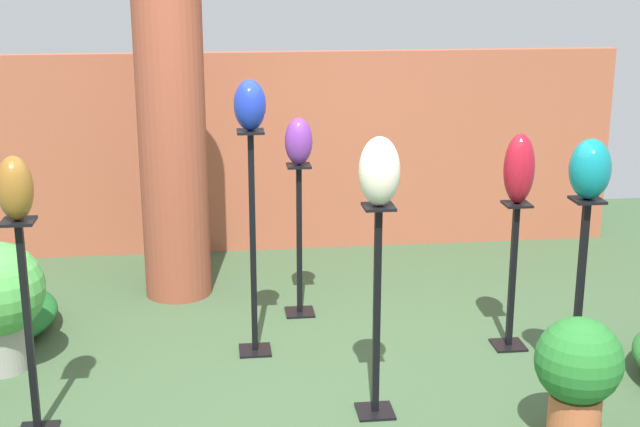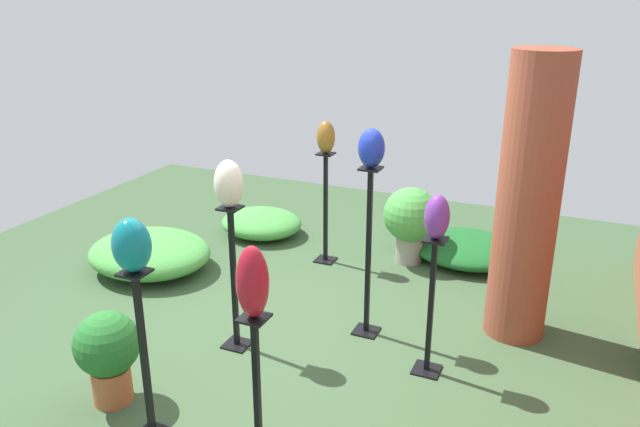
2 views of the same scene
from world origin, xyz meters
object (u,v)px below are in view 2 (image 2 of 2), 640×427
at_px(pedestal_cobalt, 368,260).
at_px(art_vase_teal, 132,245).
at_px(pedestal_ivory, 234,285).
at_px(pedestal_teal, 145,365).
at_px(pedestal_ruby, 257,394).
at_px(art_vase_ruby, 252,282).
at_px(pedestal_bronze, 326,213).
at_px(art_vase_cobalt, 371,148).
at_px(pedestal_violet, 430,313).
at_px(art_vase_violet, 437,217).
at_px(art_vase_ivory, 229,184).
at_px(art_vase_bronze, 326,137).
at_px(brick_pillar, 528,201).
at_px(potted_plant_mid_left, 108,351).
at_px(potted_plant_front_left, 411,218).

relative_size(pedestal_cobalt, art_vase_teal, 4.36).
xyz_separation_m(pedestal_ivory, pedestal_teal, (1.14, 0.06, -0.01)).
relative_size(pedestal_ruby, art_vase_ruby, 2.20).
relative_size(pedestal_ruby, pedestal_bronze, 0.82).
xyz_separation_m(pedestal_ivory, art_vase_ruby, (1.00, 0.76, 0.63)).
height_order(pedestal_ivory, art_vase_cobalt, art_vase_cobalt).
bearing_deg(pedestal_violet, pedestal_bronze, -135.76).
height_order(art_vase_teal, art_vase_ruby, art_vase_teal).
height_order(pedestal_teal, art_vase_teal, art_vase_teal).
distance_m(pedestal_violet, pedestal_cobalt, 0.71).
bearing_deg(pedestal_ruby, pedestal_ivory, -142.85).
distance_m(pedestal_teal, art_vase_cobalt, 2.19).
relative_size(pedestal_ivory, art_vase_violet, 3.70).
relative_size(pedestal_bronze, art_vase_teal, 3.57).
height_order(art_vase_ivory, art_vase_bronze, art_vase_ivory).
xyz_separation_m(brick_pillar, pedestal_bronze, (-0.67, -1.99, -0.61)).
xyz_separation_m(pedestal_violet, pedestal_bronze, (-1.52, -1.48, 0.04)).
bearing_deg(pedestal_violet, pedestal_teal, -45.17).
height_order(art_vase_teal, art_vase_cobalt, art_vase_cobalt).
height_order(pedestal_violet, art_vase_cobalt, art_vase_cobalt).
distance_m(art_vase_ivory, potted_plant_mid_left, 1.41).
bearing_deg(art_vase_cobalt, pedestal_ruby, -4.00).
xyz_separation_m(art_vase_teal, potted_plant_mid_left, (-0.19, -0.47, -0.93)).
distance_m(brick_pillar, potted_plant_mid_left, 3.26).
relative_size(pedestal_violet, art_vase_teal, 3.29).
bearing_deg(pedestal_ivory, potted_plant_mid_left, -23.56).
height_order(pedestal_ruby, potted_plant_front_left, pedestal_ruby).
distance_m(art_vase_ivory, art_vase_teal, 1.14).
bearing_deg(art_vase_violet, potted_plant_mid_left, -57.14).
relative_size(pedestal_violet, art_vase_cobalt, 3.56).
bearing_deg(art_vase_ruby, pedestal_ruby, -153.43).
height_order(brick_pillar, art_vase_ruby, brick_pillar).
bearing_deg(potted_plant_front_left, art_vase_cobalt, 2.99).
height_order(pedestal_ivory, art_vase_ivory, art_vase_ivory).
bearing_deg(potted_plant_mid_left, art_vase_teal, 68.56).
distance_m(pedestal_ivory, potted_plant_front_left, 2.27).
bearing_deg(pedestal_cobalt, art_vase_cobalt, 0.00).
xyz_separation_m(brick_pillar, art_vase_cobalt, (0.51, -1.11, 0.42)).
distance_m(pedestal_teal, art_vase_violet, 2.11).
relative_size(art_vase_ivory, art_vase_ruby, 0.83).
distance_m(pedestal_ruby, art_vase_violet, 1.66).
bearing_deg(pedestal_cobalt, pedestal_ivory, -55.04).
bearing_deg(art_vase_teal, art_vase_bronze, -178.78).
bearing_deg(potted_plant_front_left, pedestal_teal, -12.69).
xyz_separation_m(potted_plant_front_left, potted_plant_mid_left, (3.08, -1.21, -0.08)).
bearing_deg(art_vase_cobalt, art_vase_ruby, -4.00).
bearing_deg(pedestal_cobalt, pedestal_violet, 60.39).
distance_m(art_vase_cobalt, potted_plant_front_left, 1.87).
relative_size(pedestal_ivory, art_vase_teal, 3.62).
bearing_deg(potted_plant_front_left, art_vase_violet, 20.16).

